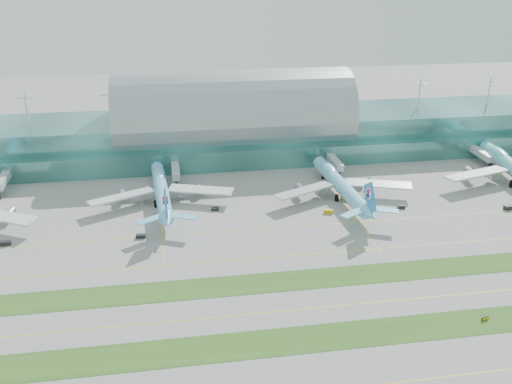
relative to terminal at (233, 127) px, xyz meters
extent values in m
plane|color=gray|center=(-0.01, -128.79, -14.23)|extent=(700.00, 700.00, 0.00)
cube|color=#3D7A75|center=(-0.01, 1.21, -4.23)|extent=(340.00, 42.00, 20.00)
cube|color=#3D7A75|center=(-0.01, -22.79, -9.23)|extent=(340.00, 8.00, 10.00)
ellipsoid|color=#9EA5A8|center=(-0.01, 1.21, 5.77)|extent=(340.00, 46.20, 16.17)
cylinder|color=white|center=(-0.01, 1.21, 13.77)|extent=(0.80, 0.80, 16.00)
cube|color=#B2B7B7|center=(-106.01, -33.79, -8.73)|extent=(3.50, 22.00, 3.00)
cube|color=#B2B7B7|center=(-31.01, -33.79, -8.73)|extent=(3.50, 22.00, 3.00)
cylinder|color=black|center=(-31.01, -43.79, -12.23)|extent=(1.00, 1.00, 4.00)
cube|color=#B2B7B7|center=(43.99, -33.79, -8.73)|extent=(3.50, 22.00, 3.00)
cylinder|color=black|center=(43.99, -43.79, -12.23)|extent=(1.00, 1.00, 4.00)
cube|color=#B2B7B7|center=(118.99, -33.79, -8.73)|extent=(3.50, 22.00, 3.00)
cylinder|color=black|center=(118.99, -43.79, -12.23)|extent=(1.00, 1.00, 4.00)
cube|color=#2D591E|center=(-0.01, -156.79, -14.19)|extent=(420.00, 12.00, 0.08)
cube|color=#2D591E|center=(-0.01, -126.79, -14.19)|extent=(420.00, 12.00, 0.08)
cube|color=yellow|center=(-0.01, -142.79, -14.22)|extent=(420.00, 0.35, 0.01)
cube|color=yellow|center=(-0.01, -110.79, -14.22)|extent=(420.00, 0.35, 0.01)
cube|color=yellow|center=(-0.01, -88.79, -14.22)|extent=(420.00, 0.35, 0.01)
cube|color=white|center=(-97.01, -73.52, -8.83)|extent=(28.35, 19.78, 1.16)
cylinder|color=#71C9FA|center=(-37.56, -58.02, -8.69)|extent=(9.10, 56.50, 5.63)
ellipsoid|color=#71C9FA|center=(-38.54, -42.30, -7.15)|extent=(6.39, 17.40, 4.01)
cone|color=#71C9FA|center=(-39.44, -27.78, -8.69)|extent=(5.90, 4.88, 5.63)
cone|color=#71C9FA|center=(-35.59, -89.72, -7.60)|extent=(5.84, 8.48, 5.34)
cube|color=white|center=(-53.75, -60.85, -9.06)|extent=(27.50, 17.91, 1.11)
cylinder|color=gray|center=(-49.98, -55.70, -10.96)|extent=(3.39, 5.17, 3.08)
cube|color=white|center=(-21.15, -58.82, -9.06)|extent=(27.98, 15.09, 1.11)
cylinder|color=gray|center=(-25.53, -54.18, -10.96)|extent=(3.39, 5.17, 3.08)
cube|color=#2B78BF|center=(-35.70, -87.91, -1.89)|extent=(1.28, 11.94, 13.08)
cylinder|color=white|center=(-35.76, -87.00, -0.53)|extent=(1.09, 4.40, 4.36)
cylinder|color=black|center=(-38.89, -36.69, -12.87)|extent=(1.63, 1.63, 2.72)
cylinder|color=black|center=(-40.05, -61.81, -12.87)|extent=(1.63, 1.63, 2.72)
cylinder|color=black|center=(-34.62, -61.48, -12.87)|extent=(1.63, 1.63, 2.72)
cylinder|color=#71CEFA|center=(38.13, -63.92, -8.56)|extent=(9.22, 57.82, 5.76)
ellipsoid|color=#71CEFA|center=(37.15, -47.83, -6.98)|extent=(6.52, 17.80, 4.10)
cone|color=#71CEFA|center=(36.25, -32.96, -8.56)|extent=(6.03, 4.98, 5.76)
cone|color=#71CEFA|center=(40.09, -96.36, -7.45)|extent=(5.96, 8.67, 5.47)
cube|color=silver|center=(21.55, -66.78, -8.93)|extent=(28.16, 18.29, 1.13)
cylinder|color=gray|center=(25.42, -61.52, -10.88)|extent=(3.46, 5.29, 3.16)
cube|color=silver|center=(54.92, -64.76, -8.93)|extent=(28.64, 15.49, 1.13)
cylinder|color=gray|center=(50.45, -60.01, -10.88)|extent=(3.46, 5.29, 3.16)
cube|color=#2B80C2|center=(39.98, -94.51, -1.60)|extent=(1.29, 12.22, 13.39)
cylinder|color=white|center=(39.92, -93.58, -0.20)|extent=(1.10, 4.50, 4.46)
cylinder|color=black|center=(36.80, -42.08, -12.83)|extent=(1.67, 1.67, 2.79)
cylinder|color=black|center=(35.57, -67.80, -12.83)|extent=(1.67, 1.67, 2.79)
cylinder|color=black|center=(41.13, -67.46, -12.83)|extent=(1.67, 1.67, 2.79)
ellipsoid|color=#60C5D3|center=(123.02, -43.34, -5.98)|extent=(8.32, 20.46, 4.67)
cone|color=#60C5D3|center=(124.84, -26.50, -7.78)|extent=(7.08, 5.95, 6.55)
cube|color=silver|center=(101.93, -61.64, -8.21)|extent=(32.66, 16.31, 1.29)
cylinder|color=#92939A|center=(107.27, -56.48, -10.42)|extent=(4.19, 6.16, 3.59)
cylinder|color=black|center=(123.72, -36.83, -12.64)|extent=(1.90, 1.90, 3.17)
cylinder|color=black|center=(117.46, -65.44, -12.64)|extent=(1.90, 1.90, 3.17)
cube|color=black|center=(-93.77, -86.98, -13.45)|extent=(3.60, 2.00, 1.55)
cube|color=black|center=(-45.62, -88.94, -13.55)|extent=(3.59, 2.13, 1.36)
cube|color=black|center=(-16.26, -69.16, -13.60)|extent=(3.19, 1.87, 1.26)
cube|color=#C2970B|center=(28.82, -79.11, -13.45)|extent=(3.92, 2.63, 1.55)
cube|color=black|center=(59.82, -79.35, -13.54)|extent=(3.23, 2.11, 1.37)
cube|color=black|center=(102.79, -87.21, -13.34)|extent=(3.95, 2.83, 1.77)
cube|color=black|center=(53.64, -156.27, -13.67)|extent=(2.58, 0.94, 1.10)
cube|color=yellow|center=(53.69, -156.45, -13.67)|extent=(2.14, 0.63, 0.80)
cylinder|color=black|center=(52.77, -156.52, -13.98)|extent=(0.12, 0.12, 0.50)
cylinder|color=black|center=(54.52, -156.03, -13.98)|extent=(0.12, 0.12, 0.50)
camera|label=1|loc=(-32.99, -280.66, 83.95)|focal=40.00mm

